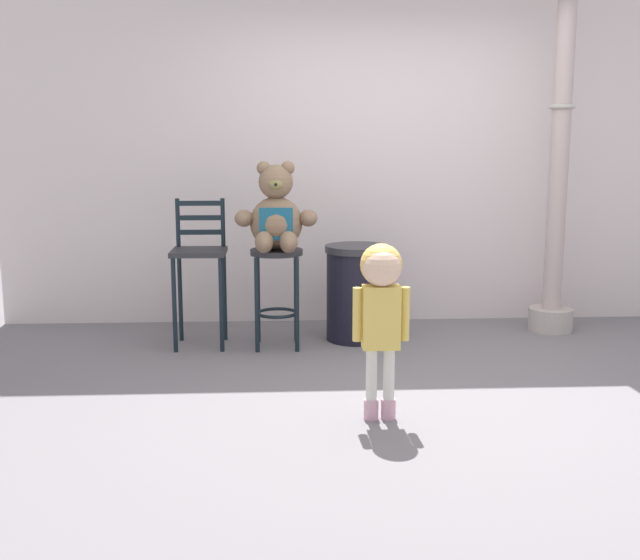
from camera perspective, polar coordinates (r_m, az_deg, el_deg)
ground_plane at (r=4.74m, az=7.48°, el=-8.03°), size 24.00×24.00×0.00m
building_wall at (r=6.48m, az=4.56°, el=12.26°), size 6.22×0.30×3.42m
bar_stool_with_teddy at (r=5.54m, az=-3.23°, el=0.17°), size 0.38×0.38×0.72m
teddy_bear at (r=5.45m, az=-3.27°, el=4.66°), size 0.59×0.53×0.62m
child_walking at (r=4.05m, az=4.56°, el=-0.98°), size 0.30×0.24×0.95m
trash_bin at (r=5.77m, az=2.79°, el=-0.92°), size 0.49×0.49×0.72m
lamppost at (r=6.22m, az=17.25°, el=7.26°), size 0.34×0.34×3.01m
bar_chair_empty at (r=5.63m, az=-8.93°, el=1.43°), size 0.39×0.39×1.07m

